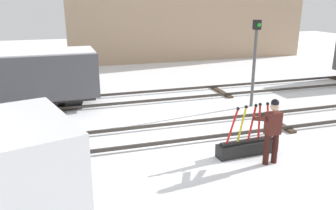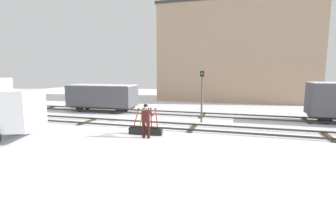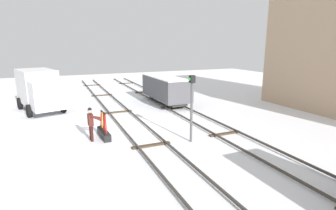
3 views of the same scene
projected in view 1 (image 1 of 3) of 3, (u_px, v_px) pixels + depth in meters
The scene contains 7 objects.
ground_plane at pixel (180, 135), 10.89m from camera, with size 60.00×60.00×0.00m, color white.
track_main_line at pixel (180, 132), 10.86m from camera, with size 44.00×1.94×0.18m.
track_siding_near at pixel (147, 97), 14.79m from camera, with size 44.00×1.94×0.18m.
switch_lever_frame at pixel (248, 146), 9.47m from camera, with size 1.82×0.45×1.45m.
rail_worker at pixel (272, 128), 8.75m from camera, with size 0.56×0.66×1.75m.
signal_post at pixel (255, 54), 13.22m from camera, with size 0.24×0.32×3.38m.
freight_car_back_track at pixel (21, 77), 13.05m from camera, with size 5.65×2.20×2.24m.
Camera 1 is at (-3.37, -9.56, 4.11)m, focal length 36.81 mm.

